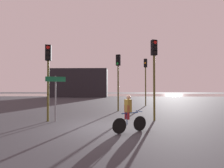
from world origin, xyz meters
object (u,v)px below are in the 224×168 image
object	(u,v)px
traffic_light_far_right	(146,73)
direction_sign_post	(55,92)
distant_building	(80,83)
traffic_light_center	(118,72)
traffic_light_near_right	(154,65)
cyclist	(129,113)
traffic_light_near_left	(48,68)

from	to	relation	value
traffic_light_far_right	direction_sign_post	bearing A→B (deg)	76.60
distant_building	traffic_light_center	xyz separation A→B (m)	(7.63, -20.99, 0.38)
traffic_light_center	direction_sign_post	distance (m)	5.91
distant_building	direction_sign_post	world-z (taller)	distant_building
direction_sign_post	traffic_light_near_right	bearing A→B (deg)	162.21
distant_building	cyclist	size ratio (longest dim) A/B	6.89
distant_building	traffic_light_near_right	world-z (taller)	distant_building
traffic_light_center	cyclist	world-z (taller)	traffic_light_center
traffic_light_center	traffic_light_far_right	size ratio (longest dim) A/B	0.93
direction_sign_post	traffic_light_far_right	bearing A→B (deg)	-149.38
traffic_light_far_right	traffic_light_near_left	world-z (taller)	traffic_light_far_right
traffic_light_center	traffic_light_near_left	world-z (taller)	traffic_light_center
traffic_light_near_right	traffic_light_near_left	bearing A→B (deg)	-14.76
traffic_light_center	distant_building	bearing A→B (deg)	-43.03
distant_building	traffic_light_far_right	xyz separation A→B (m)	(10.55, -16.85, 0.58)
distant_building	traffic_light_near_left	bearing A→B (deg)	-81.94
traffic_light_far_right	direction_sign_post	size ratio (longest dim) A/B	1.90
traffic_light_near_left	direction_sign_post	xyz separation A→B (m)	(0.43, -0.00, -1.35)
traffic_light_near_right	traffic_light_far_right	size ratio (longest dim) A/B	0.95
cyclist	traffic_light_near_right	bearing A→B (deg)	119.07
traffic_light_near_right	cyclist	distance (m)	4.04
distant_building	traffic_light_far_right	world-z (taller)	distant_building
traffic_light_near_right	cyclist	xyz separation A→B (m)	(-1.68, -2.74, -2.45)
traffic_light_center	traffic_light_far_right	xyz separation A→B (m)	(2.92, 4.15, 0.20)
traffic_light_center	traffic_light_near_right	size ratio (longest dim) A/B	0.98
traffic_light_center	traffic_light_far_right	world-z (taller)	traffic_light_far_right
traffic_light_near_right	traffic_light_near_left	distance (m)	6.14
traffic_light_near_left	cyclist	world-z (taller)	traffic_light_near_left
distant_building	traffic_light_far_right	bearing A→B (deg)	-57.94
traffic_light_center	cyclist	xyz separation A→B (m)	(0.40, -6.74, -2.39)
traffic_light_center	cyclist	bearing A→B (deg)	120.42
cyclist	distant_building	bearing A→B (deg)	166.81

